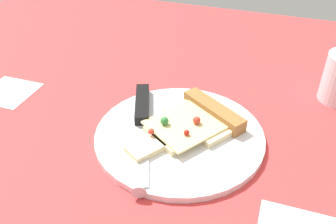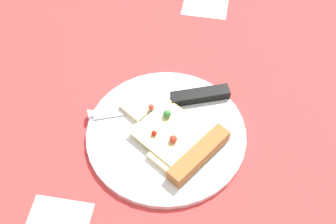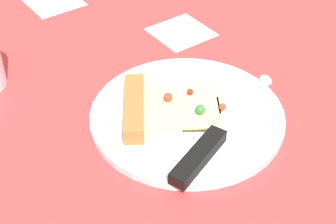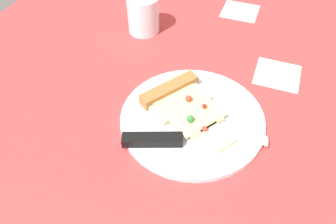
{
  "view_description": "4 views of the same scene",
  "coord_description": "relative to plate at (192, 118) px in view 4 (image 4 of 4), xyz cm",
  "views": [
    {
      "loc": [
        -15.93,
        35.33,
        36.56
      ],
      "look_at": [
        -0.94,
        -8.63,
        3.2
      ],
      "focal_mm": 39.5,
      "sensor_mm": 36.0,
      "label": 1
    },
    {
      "loc": [
        -44.47,
        -14.16,
        63.55
      ],
      "look_at": [
        -1.42,
        -6.82,
        3.98
      ],
      "focal_mm": 49.76,
      "sensor_mm": 36.0,
      "label": 2
    },
    {
      "loc": [
        36.6,
        -39.3,
        44.02
      ],
      "look_at": [
        -2.56,
        -10.62,
        3.54
      ],
      "focal_mm": 54.05,
      "sensor_mm": 36.0,
      "label": 3
    },
    {
      "loc": [
        33.92,
        2.34,
        43.75
      ],
      "look_at": [
        -0.34,
        -10.37,
        3.99
      ],
      "focal_mm": 34.27,
      "sensor_mm": 36.0,
      "label": 4
    }
  ],
  "objects": [
    {
      "name": "drinking_glass",
      "position": [
        -23.65,
        -19.56,
        3.75
      ],
      "size": [
        7.42,
        7.42,
        8.53
      ],
      "primitive_type": "cylinder",
      "color": "silver",
      "rests_on": "ground_plane"
    },
    {
      "name": "ground_plane",
      "position": [
        3.41,
        6.86,
        -2.01
      ],
      "size": [
        129.47,
        129.47,
        3.0
      ],
      "color": "#D13838",
      "rests_on": "ground"
    },
    {
      "name": "knife",
      "position": [
        6.3,
        -0.21,
        1.12
      ],
      "size": [
        10.47,
        23.18,
        2.45
      ],
      "rotation": [
        0.0,
        0.0,
        6.65
      ],
      "color": "silver",
      "rests_on": "plate"
    },
    {
      "name": "pizza_slice",
      "position": [
        -1.44,
        -2.16,
        1.31
      ],
      "size": [
        16.16,
        18.8,
        2.57
      ],
      "rotation": [
        0.0,
        0.0,
        5.69
      ],
      "color": "beige",
      "rests_on": "plate"
    },
    {
      "name": "plate",
      "position": [
        0.0,
        0.0,
        0.0
      ],
      "size": [
        25.87,
        25.87,
        1.03
      ],
      "primitive_type": "cylinder",
      "color": "silver",
      "rests_on": "ground_plane"
    }
  ]
}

